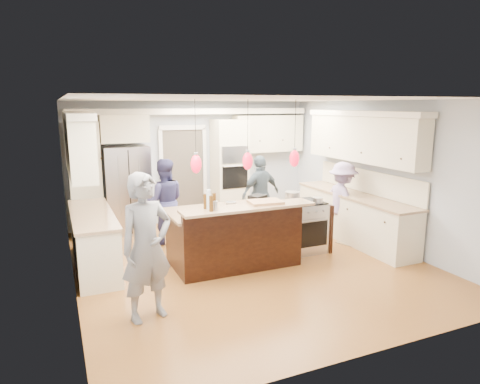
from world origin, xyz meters
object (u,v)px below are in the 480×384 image
(island_range, at_px, (303,226))
(person_far_left, at_px, (164,201))
(kitchen_island, at_px, (233,235))
(person_bar_end, at_px, (147,247))
(refrigerator, at_px, (127,189))

(island_range, xyz_separation_m, person_far_left, (-2.19, 1.45, 0.36))
(kitchen_island, xyz_separation_m, island_range, (1.41, 0.08, -0.03))
(island_range, xyz_separation_m, person_bar_end, (-3.10, -1.40, 0.46))
(person_bar_end, height_order, person_far_left, person_bar_end)
(person_bar_end, bearing_deg, person_far_left, 55.97)
(refrigerator, xyz_separation_m, person_bar_end, (-0.38, -3.89, 0.02))
(refrigerator, xyz_separation_m, person_far_left, (0.52, -1.04, -0.08))
(kitchen_island, xyz_separation_m, person_bar_end, (-1.69, -1.32, 0.44))
(island_range, bearing_deg, person_bar_end, -155.72)
(refrigerator, distance_m, kitchen_island, 2.91)
(kitchen_island, bearing_deg, person_far_left, 117.17)
(island_range, height_order, person_bar_end, person_bar_end)
(kitchen_island, xyz_separation_m, person_far_left, (-0.78, 1.53, 0.33))
(refrigerator, height_order, person_bar_end, person_bar_end)
(person_bar_end, bearing_deg, kitchen_island, 21.60)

